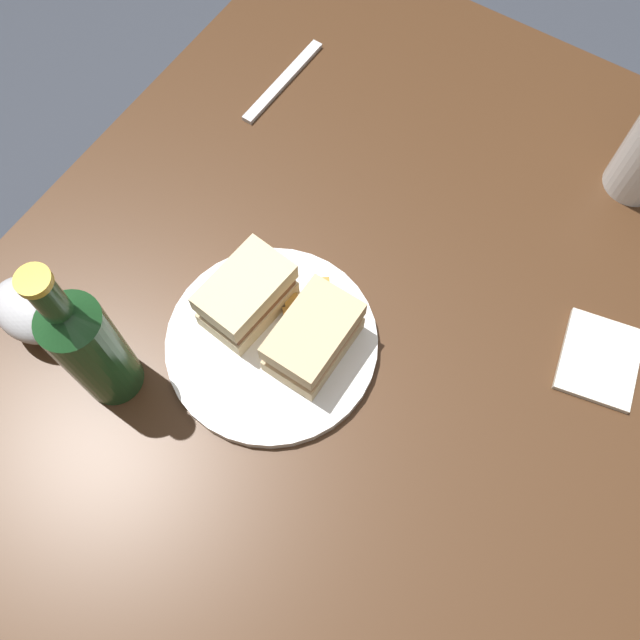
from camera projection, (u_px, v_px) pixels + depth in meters
The scene contains 12 objects.
ground_plane at pixel (346, 449), 1.51m from camera, with size 6.00×6.00×0.00m, color #333842.
dining_table at pixel (354, 401), 1.17m from camera, with size 1.11×0.93×0.73m, color #422816.
plate at pixel (272, 343), 0.82m from camera, with size 0.26×0.26×0.02m, color white.
sandwich_half_left at pixel (313, 338), 0.78m from camera, with size 0.11×0.07×0.06m.
sandwich_half_right at pixel (247, 296), 0.80m from camera, with size 0.12×0.08×0.07m.
potato_wedge_front at pixel (322, 298), 0.83m from camera, with size 0.05×0.02×0.02m, color #B77F33.
potato_wedge_middle at pixel (300, 316), 0.82m from camera, with size 0.04×0.02×0.02m, color #B77F33.
potato_wedge_back at pixel (294, 314), 0.82m from camera, with size 0.05×0.02×0.02m, color gold.
gravy_boat at pixel (31, 311), 0.80m from camera, with size 0.08×0.12×0.07m.
cider_bottle at pixel (88, 346), 0.71m from camera, with size 0.07×0.07×0.26m.
napkin at pixel (599, 359), 0.81m from camera, with size 0.11×0.09×0.01m, color silver.
fork at pixel (283, 81), 0.99m from camera, with size 0.18×0.02×0.01m, color silver.
Camera 1 is at (-0.32, -0.14, 1.49)m, focal length 37.87 mm.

